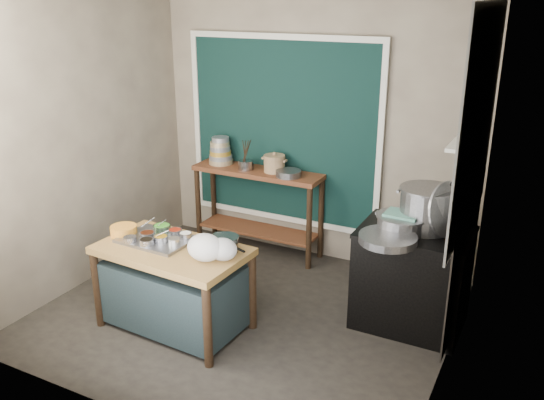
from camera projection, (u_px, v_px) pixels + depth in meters
The scene contains 30 objects.
floor at pixel (245, 316), 5.21m from camera, with size 3.50×3.00×0.02m, color black.
back_wall at pixel (314, 130), 6.00m from camera, with size 3.50×0.02×2.80m, color gray.
left_wall at pixel (82, 142), 5.49m from camera, with size 0.02×3.00×2.80m, color gray.
right_wall at pixel (462, 199), 3.98m from camera, with size 0.02×3.00×2.80m, color gray.
curtain_panel at pixel (282, 132), 6.13m from camera, with size 2.10×0.02×1.90m, color black.
curtain_frame at pixel (282, 132), 6.12m from camera, with size 2.22×0.03×2.02m, color beige, non-canonical shape.
tile_panel at pixel (479, 120), 4.29m from camera, with size 0.02×1.70×1.70m, color #B2B2AA.
soot_patch at pixel (464, 255), 4.77m from camera, with size 0.01×1.30×1.30m, color black.
wall_shelf at pixel (467, 142), 4.68m from camera, with size 0.22×0.70×0.03m, color beige.
prep_table at pixel (174, 288), 4.90m from camera, with size 1.25×0.72×0.75m, color brown.
back_counter at pixel (258, 211), 6.35m from camera, with size 1.45×0.40×0.95m, color brown.
stove_block at pixel (412, 279), 4.94m from camera, with size 0.90×0.68×0.85m, color black.
stove_top at pixel (416, 232), 4.79m from camera, with size 0.92×0.69×0.03m, color black.
condiment_tray at pixel (156, 239), 4.91m from camera, with size 0.60×0.43×0.03m, color gray.
condiment_bowls at pixel (160, 235), 4.89m from camera, with size 0.48×0.43×0.06m.
yellow_basin at pixel (124, 231), 5.00m from camera, with size 0.23×0.23×0.09m, color orange.
saucepan at pixel (225, 244), 4.69m from camera, with size 0.24×0.24×0.13m, color gray, non-canonical shape.
plastic_bag_a at pixel (205, 247), 4.52m from camera, with size 0.29×0.25×0.22m, color white.
plastic_bag_b at pixel (223, 249), 4.53m from camera, with size 0.24×0.20×0.18m, color white.
bowl_stack at pixel (220, 152), 6.38m from camera, with size 0.27×0.27×0.30m.
utensil_cup at pixel (246, 165), 6.19m from camera, with size 0.17×0.17×0.10m, color gray.
ceramic_crock at pixel (274, 164), 6.10m from camera, with size 0.24×0.24×0.16m, color #937450, non-canonical shape.
wide_bowl at pixel (288, 173), 5.95m from camera, with size 0.26×0.26×0.07m, color gray.
stock_pot at pixel (426, 209), 4.76m from camera, with size 0.46×0.46×0.36m, color gray, non-canonical shape.
pot_lid at pixel (447, 209), 4.61m from camera, with size 0.46×0.46×0.02m, color gray.
steamer at pixel (402, 223), 4.75m from camera, with size 0.43×0.43×0.14m, color gray, non-canonical shape.
green_cloth at pixel (402, 214), 4.72m from camera, with size 0.27×0.21×0.02m, color #4E8A79.
shallow_pan at pixel (388, 239), 4.55m from camera, with size 0.46×0.46×0.06m, color gray.
shelf_bowl_stack at pixel (468, 134), 4.65m from camera, with size 0.15×0.15×0.12m.
shelf_bowl_green at pixel (472, 131), 4.85m from camera, with size 0.16×0.16×0.06m, color gray.
Camera 1 is at (2.30, -3.93, 2.74)m, focal length 38.00 mm.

